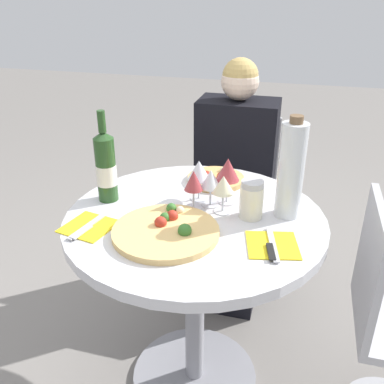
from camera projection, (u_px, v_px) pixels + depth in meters
name	position (u px, v px, depth m)	size (l,w,h in m)	color
ground_plane	(194.00, 376.00, 1.77)	(12.00, 12.00, 0.00)	gray
dining_table	(195.00, 258.00, 1.51)	(0.87, 0.87, 0.76)	gray
chair_behind_diner	(236.00, 201.00, 2.26)	(0.38, 0.38, 0.86)	#ADADB2
seated_diner	(232.00, 198.00, 2.10)	(0.37, 0.46, 1.17)	black
pizza_large	(167.00, 230.00, 1.32)	(0.33, 0.33, 0.05)	#DBB26B
pizza_small_far	(216.00, 179.00, 1.67)	(0.22, 0.22, 0.05)	tan
wine_bottle	(106.00, 167.00, 1.49)	(0.07, 0.07, 0.33)	#23471E
tall_carafe	(291.00, 170.00, 1.37)	(0.08, 0.08, 0.34)	silver
sugar_shaker	(251.00, 200.00, 1.40)	(0.08, 0.08, 0.13)	silver
wine_glass_back_left	(199.00, 171.00, 1.50)	(0.08, 0.08, 0.15)	silver
wine_glass_front_left	(194.00, 181.00, 1.44)	(0.07, 0.07, 0.14)	silver
wine_glass_back_right	(228.00, 170.00, 1.47)	(0.08, 0.08, 0.17)	silver
wine_glass_center	(211.00, 180.00, 1.46)	(0.07, 0.07, 0.13)	silver
wine_glass_front_right	(223.00, 185.00, 1.42)	(0.07, 0.07, 0.13)	silver
place_setting_left	(89.00, 227.00, 1.36)	(0.18, 0.19, 0.01)	yellow
place_setting_right	(272.00, 245.00, 1.27)	(0.18, 0.19, 0.01)	yellow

